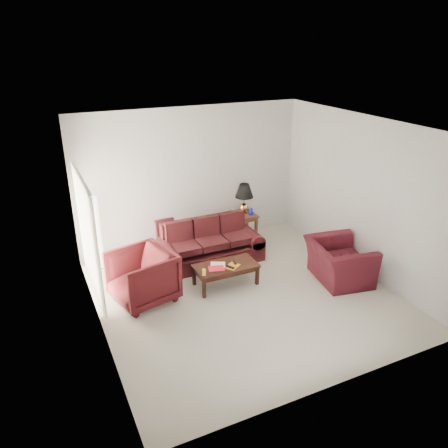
# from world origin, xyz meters

# --- Properties ---
(floor) EXTENTS (5.00, 5.00, 0.00)m
(floor) POSITION_xyz_m (0.00, 0.00, 0.00)
(floor) COLOR beige
(floor) RESTS_ON ground
(blinds) EXTENTS (0.10, 2.00, 2.16)m
(blinds) POSITION_xyz_m (-2.42, 1.30, 1.08)
(blinds) COLOR silver
(blinds) RESTS_ON ground
(sofa) EXTENTS (2.13, 0.95, 0.87)m
(sofa) POSITION_xyz_m (-0.06, 1.39, 0.43)
(sofa) COLOR black
(sofa) RESTS_ON ground
(throw_pillow) EXTENTS (0.39, 0.19, 0.40)m
(throw_pillow) POSITION_xyz_m (-0.82, 1.95, 0.68)
(throw_pillow) COLOR black
(throw_pillow) RESTS_ON sofa
(end_table) EXTENTS (0.59, 0.59, 0.60)m
(end_table) POSITION_xyz_m (1.08, 2.15, 0.30)
(end_table) COLOR #562C1D
(end_table) RESTS_ON ground
(table_lamp) EXTENTS (0.50, 0.50, 0.69)m
(table_lamp) POSITION_xyz_m (1.13, 2.21, 0.94)
(table_lamp) COLOR #C67F3D
(table_lamp) RESTS_ON end_table
(clock) EXTENTS (0.15, 0.06, 0.15)m
(clock) POSITION_xyz_m (0.94, 2.04, 0.67)
(clock) COLOR silver
(clock) RESTS_ON end_table
(blue_canister) EXTENTS (0.12, 0.12, 0.15)m
(blue_canister) POSITION_xyz_m (1.22, 2.04, 0.67)
(blue_canister) COLOR #191FA3
(blue_canister) RESTS_ON end_table
(picture_frame) EXTENTS (0.16, 0.19, 0.06)m
(picture_frame) POSITION_xyz_m (0.93, 2.31, 0.68)
(picture_frame) COLOR silver
(picture_frame) RESTS_ON end_table
(floor_lamp) EXTENTS (0.31, 0.31, 1.51)m
(floor_lamp) POSITION_xyz_m (-2.17, 2.14, 0.76)
(floor_lamp) COLOR white
(floor_lamp) RESTS_ON ground
(armchair_left) EXTENTS (1.21, 1.19, 0.92)m
(armchair_left) POSITION_xyz_m (-1.68, 0.59, 0.46)
(armchair_left) COLOR #420F12
(armchair_left) RESTS_ON ground
(armchair_right) EXTENTS (1.21, 1.33, 0.76)m
(armchair_right) POSITION_xyz_m (1.87, -0.28, 0.38)
(armchair_right) COLOR #3F0E16
(armchair_right) RESTS_ON ground
(coffee_table) EXTENTS (1.19, 0.63, 0.41)m
(coffee_table) POSITION_xyz_m (-0.15, 0.45, 0.20)
(coffee_table) COLOR black
(coffee_table) RESTS_ON ground
(magazine_red) EXTENTS (0.33, 0.28, 0.02)m
(magazine_red) POSITION_xyz_m (-0.37, 0.39, 0.42)
(magazine_red) COLOR red
(magazine_red) RESTS_ON coffee_table
(magazine_white) EXTENTS (0.33, 0.29, 0.02)m
(magazine_white) POSITION_xyz_m (-0.28, 0.51, 0.42)
(magazine_white) COLOR white
(magazine_white) RESTS_ON coffee_table
(magazine_orange) EXTENTS (0.33, 0.31, 0.01)m
(magazine_orange) POSITION_xyz_m (-0.06, 0.35, 0.42)
(magazine_orange) COLOR #C28416
(magazine_orange) RESTS_ON coffee_table
(remote_a) EXTENTS (0.12, 0.17, 0.02)m
(remote_a) POSITION_xyz_m (-0.13, 0.30, 0.44)
(remote_a) COLOR black
(remote_a) RESTS_ON coffee_table
(remote_b) EXTENTS (0.07, 0.16, 0.02)m
(remote_b) POSITION_xyz_m (0.02, 0.43, 0.44)
(remote_b) COLOR black
(remote_b) RESTS_ON coffee_table
(yellow_glass) EXTENTS (0.09, 0.09, 0.11)m
(yellow_glass) POSITION_xyz_m (-0.66, 0.28, 0.47)
(yellow_glass) COLOR #FFF038
(yellow_glass) RESTS_ON coffee_table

